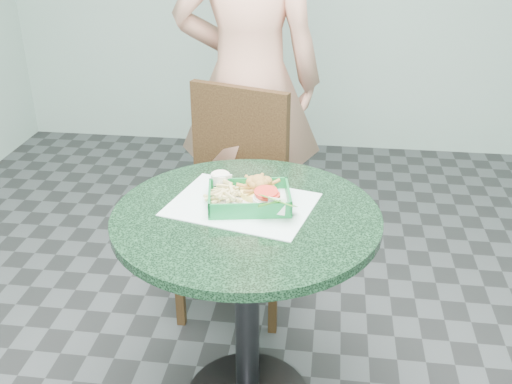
# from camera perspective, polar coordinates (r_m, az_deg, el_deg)

# --- Properties ---
(cafe_table) EXTENTS (0.83, 0.83, 0.75)m
(cafe_table) POSITION_cam_1_polar(r_m,az_deg,el_deg) (1.93, -0.89, -6.93)
(cafe_table) COLOR black
(cafe_table) RESTS_ON floor
(dining_chair) EXTENTS (0.45, 0.45, 0.93)m
(dining_chair) POSITION_cam_1_polar(r_m,az_deg,el_deg) (2.56, -1.94, 0.71)
(dining_chair) COLOR brown
(dining_chair) RESTS_ON floor
(diner_person) EXTENTS (0.81, 0.56, 2.16)m
(diner_person) POSITION_cam_1_polar(r_m,az_deg,el_deg) (2.65, -0.74, 14.15)
(diner_person) COLOR tan
(diner_person) RESTS_ON floor
(placemat) EXTENTS (0.50, 0.42, 0.00)m
(placemat) POSITION_cam_1_polar(r_m,az_deg,el_deg) (1.89, -1.34, -1.71)
(placemat) COLOR silver
(placemat) RESTS_ON cafe_table
(food_basket) EXTENTS (0.25, 0.18, 0.05)m
(food_basket) POSITION_cam_1_polar(r_m,az_deg,el_deg) (1.87, -0.65, -1.42)
(food_basket) COLOR #0F7132
(food_basket) RESTS_ON placemat
(crab_sandwich) EXTENTS (0.12, 0.12, 0.07)m
(crab_sandwich) POSITION_cam_1_polar(r_m,az_deg,el_deg) (1.89, 0.47, 0.01)
(crab_sandwich) COLOR #EACA5E
(crab_sandwich) RESTS_ON food_basket
(fries_pile) EXTENTS (0.12, 0.13, 0.04)m
(fries_pile) POSITION_cam_1_polar(r_m,az_deg,el_deg) (1.91, -2.77, -0.28)
(fries_pile) COLOR #D1BF76
(fries_pile) RESTS_ON food_basket
(sauce_ramekin) EXTENTS (0.06, 0.06, 0.03)m
(sauce_ramekin) POSITION_cam_1_polar(r_m,az_deg,el_deg) (1.96, -2.82, 1.04)
(sauce_ramekin) COLOR silver
(sauce_ramekin) RESTS_ON food_basket
(garnish_cup) EXTENTS (0.13, 0.13, 0.05)m
(garnish_cup) POSITION_cam_1_polar(r_m,az_deg,el_deg) (1.82, 1.09, -1.41)
(garnish_cup) COLOR white
(garnish_cup) RESTS_ON food_basket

